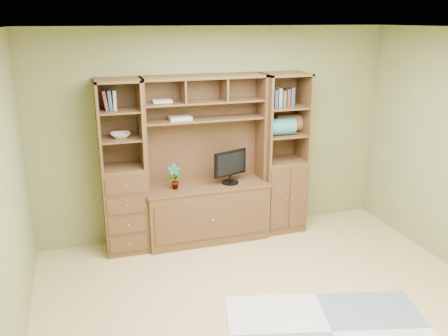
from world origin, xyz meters
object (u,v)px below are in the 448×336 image
object	(u,v)px
right_tower	(283,154)
monitor	(230,161)
center_hutch	(207,162)
left_tower	(122,168)

from	to	relation	value
right_tower	monitor	xyz separation A→B (m)	(-0.74, -0.07, -0.01)
center_hutch	monitor	distance (m)	0.29
monitor	center_hutch	bearing A→B (deg)	153.07
right_tower	center_hutch	bearing A→B (deg)	-177.77
right_tower	monitor	distance (m)	0.74
center_hutch	left_tower	distance (m)	1.00
right_tower	left_tower	bearing A→B (deg)	180.00
center_hutch	right_tower	xyz separation A→B (m)	(1.02, 0.04, 0.00)
center_hutch	right_tower	size ratio (longest dim) A/B	1.00
center_hutch	monitor	xyz separation A→B (m)	(0.29, -0.03, -0.01)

